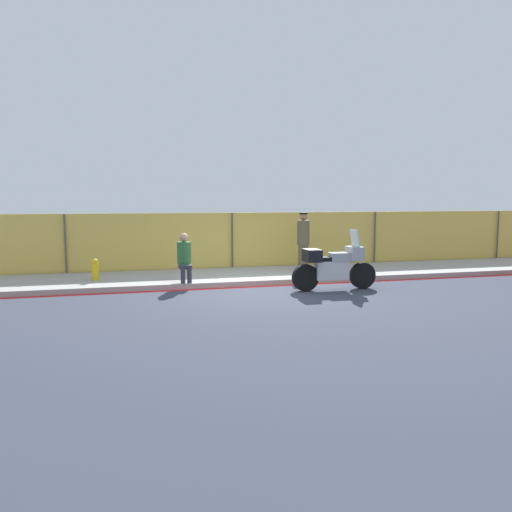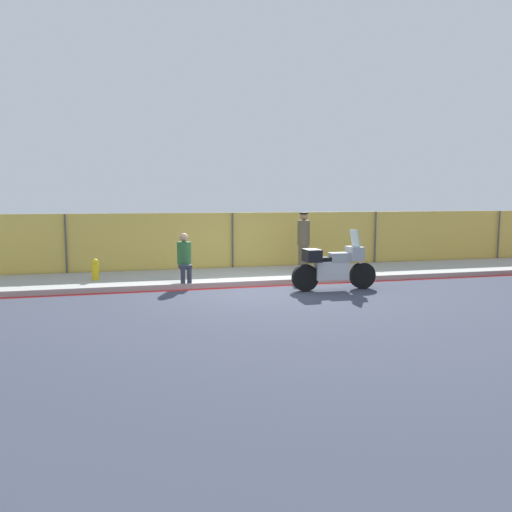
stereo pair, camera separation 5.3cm
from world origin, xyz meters
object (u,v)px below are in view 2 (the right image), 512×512
person_seated_on_curb (184,255)px  fire_hydrant (95,270)px  officer_standing (304,240)px  motorcycle (334,266)px

person_seated_on_curb → fire_hydrant: 2.37m
person_seated_on_curb → officer_standing: bearing=19.3°
motorcycle → fire_hydrant: (-5.70, 2.13, -0.18)m
motorcycle → person_seated_on_curb: motorcycle is taller
motorcycle → person_seated_on_curb: 3.76m
motorcycle → fire_hydrant: bearing=160.2°
motorcycle → officer_standing: (0.19, 2.69, 0.41)m
officer_standing → person_seated_on_curb: size_ratio=1.38×
motorcycle → fire_hydrant: 6.09m
person_seated_on_curb → fire_hydrant: (-2.22, 0.72, -0.40)m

